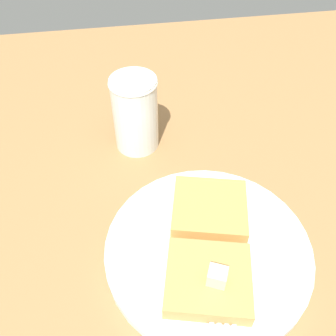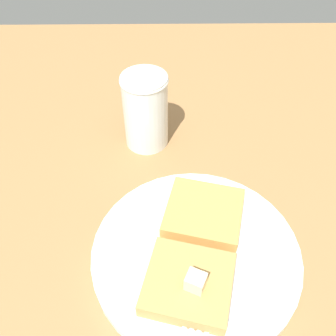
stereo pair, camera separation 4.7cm
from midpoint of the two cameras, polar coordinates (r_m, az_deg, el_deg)
name	(u,v)px [view 2 (the right image)]	position (r cm, az deg, el deg)	size (l,w,h in cm)	color
table_surface	(274,252)	(48.72, 18.63, -12.17)	(115.17, 115.17, 2.18)	#9C6F42
plate	(196,253)	(44.28, 7.37, -12.96)	(23.77, 23.77, 1.46)	silver
toast_slice_left	(188,284)	(40.64, 6.59, -17.32)	(8.27, 8.83, 1.99)	tan
toast_slice_middle	(204,213)	(45.54, 8.43, -7.01)	(8.27, 8.83, 1.99)	gold
butter_pat_primary	(196,281)	(38.66, 7.87, -16.98)	(1.90, 1.71, 1.90)	beige
fork	(237,298)	(41.71, 13.93, -18.95)	(10.30, 13.96, 0.36)	silver
syrup_jar	(146,113)	(53.88, -0.91, 8.24)	(6.63, 6.63, 11.28)	#5B290C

